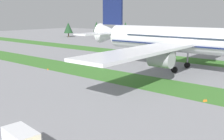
{
  "coord_description": "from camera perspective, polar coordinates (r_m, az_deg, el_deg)",
  "views": [
    {
      "loc": [
        39.32,
        -7.98,
        15.39
      ],
      "look_at": [
        4.86,
        33.6,
        4.0
      ],
      "focal_mm": 42.52,
      "sensor_mm": 36.0,
      "label": 1
    }
  ],
  "objects": [
    {
      "name": "airliner",
      "position": [
        74.48,
        16.64,
        6.17
      ],
      "size": [
        64.45,
        79.24,
        23.93
      ],
      "rotation": [
        0.0,
        0.0,
        -1.56
      ],
      "color": "white",
      "rests_on": "ground"
    },
    {
      "name": "grass_strip_far",
      "position": [
        95.7,
        14.86,
        2.26
      ],
      "size": [
        320.0,
        11.6,
        0.01
      ],
      "primitive_type": "cube",
      "color": "#3D752D",
      "rests_on": "ground"
    },
    {
      "name": "taxiway_marker_2",
      "position": [
        51.0,
        19.59,
        -6.09
      ],
      "size": [
        0.44,
        0.44,
        0.46
      ],
      "primitive_type": "cone",
      "color": "orange",
      "rests_on": "ground"
    },
    {
      "name": "grass_strip_near",
      "position": [
        65.97,
        1.79,
        -1.58
      ],
      "size": [
        320.0,
        11.6,
        0.01
      ],
      "primitive_type": "cube",
      "color": "#3D752D",
      "rests_on": "ground"
    },
    {
      "name": "distant_tree_line",
      "position": [
        134.07,
        18.13,
        7.52
      ],
      "size": [
        206.39,
        10.36,
        11.41
      ],
      "color": "#4C3823",
      "rests_on": "ground"
    },
    {
      "name": "taxiway_marker_1",
      "position": [
        50.68,
        19.21,
        -6.15
      ],
      "size": [
        0.44,
        0.44,
        0.51
      ],
      "primitive_type": "cone",
      "color": "orange",
      "rests_on": "ground"
    },
    {
      "name": "taxiway_marker_0",
      "position": [
        76.9,
        -13.63,
        0.2
      ],
      "size": [
        0.44,
        0.44,
        0.45
      ],
      "primitive_type": "cone",
      "color": "orange",
      "rests_on": "ground"
    }
  ]
}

